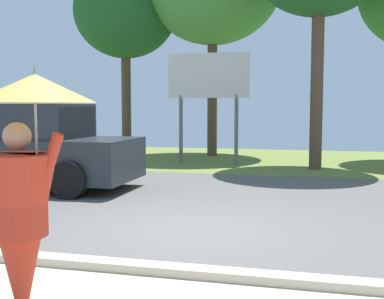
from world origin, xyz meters
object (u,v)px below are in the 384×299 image
pickup_truck (23,149)px  tree_left_far (125,12)px  monk_pedestrian (23,202)px  roadside_billboard (208,84)px

pickup_truck → tree_left_far: tree_left_far is taller
monk_pedestrian → roadside_billboard: 11.99m
monk_pedestrian → roadside_billboard: size_ratio=0.61×
pickup_truck → roadside_billboard: roadside_billboard is taller
monk_pedestrian → pickup_truck: size_ratio=0.41×
pickup_truck → tree_left_far: bearing=92.4°
monk_pedestrian → roadside_billboard: roadside_billboard is taller
tree_left_far → roadside_billboard: bearing=-33.8°
roadside_billboard → tree_left_far: 5.35m
monk_pedestrian → roadside_billboard: (-1.07, 11.85, 1.48)m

